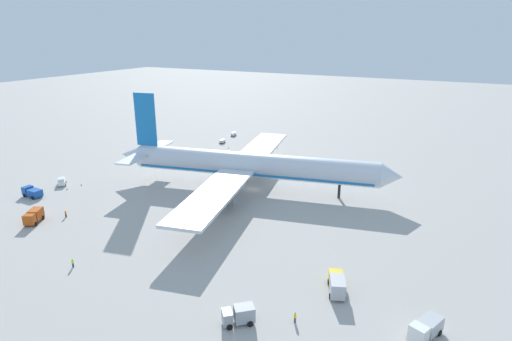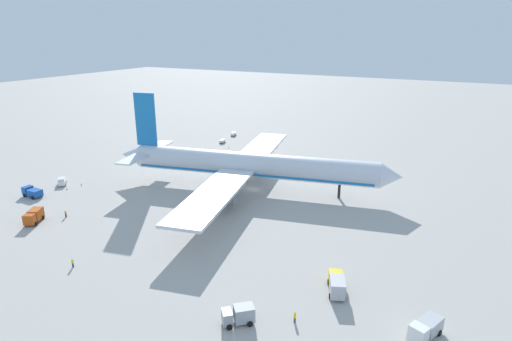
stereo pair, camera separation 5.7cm
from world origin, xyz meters
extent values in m
plane|color=#ADA8A0|center=(0.00, 0.00, 0.00)|extent=(600.00, 600.00, 0.00)
cylinder|color=silver|center=(0.00, 0.00, 6.93)|extent=(64.92, 20.08, 6.42)
cone|color=silver|center=(34.29, 7.45, 6.93)|extent=(6.36, 7.24, 6.29)
cone|color=silver|center=(-34.92, -7.58, 6.93)|extent=(7.57, 7.33, 6.10)
cube|color=#1972BF|center=(-29.83, -6.48, 17.41)|extent=(5.97, 1.76, 14.55)
cube|color=silver|center=(-31.74, -0.03, 8.21)|extent=(6.74, 12.15, 0.36)
cube|color=silver|center=(-28.89, -13.14, 8.21)|extent=(6.74, 12.15, 0.36)
cube|color=silver|center=(-7.62, 19.77, 5.96)|extent=(16.32, 36.55, 0.70)
cylinder|color=slate|center=(-5.52, 14.78, 3.62)|extent=(6.13, 5.04, 3.98)
cube|color=silver|center=(1.27, -21.15, 5.96)|extent=(16.32, 36.55, 0.70)
cylinder|color=slate|center=(1.11, -15.74, 3.63)|extent=(5.89, 4.97, 3.97)
cylinder|color=black|center=(22.25, 4.83, 1.86)|extent=(0.70, 0.70, 3.72)
cylinder|color=black|center=(-4.28, 4.40, 1.86)|extent=(0.70, 0.70, 3.72)
cylinder|color=black|center=(-2.07, -5.78, 1.86)|extent=(0.70, 0.70, 3.72)
cube|color=#1972BF|center=(0.00, 0.00, 5.16)|extent=(62.31, 19.22, 0.50)
cube|color=white|center=(47.62, -41.82, 1.65)|extent=(2.80, 2.47, 2.40)
cube|color=#B2B2B7|center=(48.78, -38.92, 1.48)|extent=(3.49, 4.19, 2.05)
cube|color=black|center=(47.39, -42.38, 2.25)|extent=(1.84, 0.80, 1.05)
cylinder|color=black|center=(46.61, -41.22, 0.45)|extent=(0.61, 0.95, 0.90)
cylinder|color=black|center=(50.14, -38.66, 0.45)|extent=(0.61, 0.95, 0.90)
cylinder|color=black|center=(47.99, -37.79, 0.45)|extent=(0.61, 0.95, 0.90)
cube|color=#BF4C14|center=(-32.44, -42.35, 1.56)|extent=(2.73, 2.43, 2.23)
cube|color=#BF4C14|center=(-33.74, -39.84, 1.61)|extent=(3.50, 3.92, 2.32)
cube|color=black|center=(-32.18, -42.83, 2.12)|extent=(1.72, 0.94, 0.98)
cylinder|color=black|center=(-31.51, -41.69, 0.45)|extent=(0.68, 0.94, 0.90)
cylinder|color=black|center=(-33.51, -42.73, 0.45)|extent=(0.68, 0.94, 0.90)
cylinder|color=black|center=(-33.05, -38.71, 0.45)|extent=(0.68, 0.94, 0.90)
cylinder|color=black|center=(-35.06, -39.75, 0.45)|extent=(0.68, 0.94, 0.90)
cube|color=yellow|center=(33.32, -33.01, 1.41)|extent=(2.85, 2.64, 1.92)
cube|color=#B2B2B7|center=(34.61, -36.22, 1.72)|extent=(3.61, 4.54, 2.54)
cube|color=black|center=(33.07, -32.38, 1.89)|extent=(1.82, 0.79, 0.84)
cylinder|color=black|center=(32.33, -33.61, 0.45)|extent=(0.61, 0.95, 0.90)
cylinder|color=black|center=(34.46, -32.76, 0.45)|extent=(0.61, 0.95, 0.90)
cylinder|color=black|center=(33.85, -37.42, 0.45)|extent=(0.61, 0.95, 0.90)
cylinder|color=black|center=(35.99, -36.57, 0.45)|extent=(0.61, 0.95, 0.90)
cube|color=#999EA5|center=(22.70, -50.47, 1.40)|extent=(2.48, 2.55, 1.89)
cube|color=#999EA5|center=(24.58, -48.81, 1.58)|extent=(3.60, 3.53, 2.26)
cube|color=black|center=(22.33, -50.80, 1.87)|extent=(1.26, 1.42, 0.83)
cylinder|color=black|center=(23.52, -51.19, 0.45)|extent=(0.87, 0.82, 0.90)
cylinder|color=black|center=(22.09, -49.57, 0.45)|extent=(0.87, 0.82, 0.90)
cylinder|color=black|center=(25.76, -49.23, 0.45)|extent=(0.87, 0.82, 0.90)
cylinder|color=black|center=(24.32, -47.60, 0.45)|extent=(0.87, 0.82, 0.90)
cube|color=#194CA5|center=(-49.45, -30.72, 1.46)|extent=(1.68, 2.46, 2.01)
cube|color=#194CA5|center=(-46.55, -30.81, 1.27)|extent=(3.40, 2.52, 1.64)
cube|color=black|center=(-50.01, -30.70, 1.96)|extent=(0.14, 2.03, 0.89)
cylinder|color=black|center=(-49.32, -31.93, 0.45)|extent=(0.91, 0.33, 0.90)
cylinder|color=black|center=(-49.25, -29.52, 0.45)|extent=(0.91, 0.33, 0.90)
cylinder|color=black|center=(-45.89, -32.04, 0.45)|extent=(0.91, 0.33, 0.90)
cylinder|color=black|center=(-45.81, -29.62, 0.45)|extent=(0.91, 0.33, 0.90)
cube|color=white|center=(-48.34, -21.37, 0.87)|extent=(4.35, 4.12, 1.10)
cube|color=white|center=(-48.49, -21.24, 1.70)|extent=(3.10, 3.00, 0.55)
cylinder|color=black|center=(-46.70, -21.57, 0.32)|extent=(0.63, 0.59, 0.64)
cylinder|color=black|center=(-47.91, -22.97, 0.32)|extent=(0.63, 0.59, 0.64)
cylinder|color=black|center=(-48.77, -19.78, 0.32)|extent=(0.63, 0.59, 0.64)
cylinder|color=black|center=(-49.98, -21.18, 0.32)|extent=(0.63, 0.59, 0.64)
cube|color=gray|center=(-35.60, 50.20, 0.28)|extent=(1.64, 2.83, 0.15)
cylinder|color=#333338|center=(-35.75, 51.85, 0.28)|extent=(0.13, 0.60, 0.08)
cube|color=silver|center=(-35.60, 50.20, 0.89)|extent=(1.46, 2.38, 1.09)
cylinder|color=black|center=(-36.39, 51.17, 0.20)|extent=(0.16, 0.41, 0.40)
cylinder|color=black|center=(-34.99, 51.29, 0.20)|extent=(0.16, 0.41, 0.40)
cylinder|color=black|center=(-36.20, 49.11, 0.20)|extent=(0.16, 0.41, 0.40)
cylinder|color=black|center=(-34.80, 49.24, 0.20)|extent=(0.16, 0.41, 0.40)
cube|color=#595B60|center=(-33.48, 38.25, 0.28)|extent=(1.48, 2.64, 0.15)
cylinder|color=#333338|center=(-33.52, 39.85, 0.28)|extent=(0.10, 0.60, 0.08)
cube|color=silver|center=(-33.48, 38.25, 0.85)|extent=(1.32, 2.22, 1.01)
cylinder|color=black|center=(-34.20, 39.22, 0.20)|extent=(0.13, 0.40, 0.40)
cylinder|color=black|center=(-32.81, 39.26, 0.20)|extent=(0.13, 0.40, 0.40)
cylinder|color=black|center=(-34.15, 37.25, 0.20)|extent=(0.13, 0.40, 0.40)
cylinder|color=black|center=(-32.75, 37.29, 0.20)|extent=(0.13, 0.40, 0.40)
cylinder|color=black|center=(-29.50, -35.50, 0.40)|extent=(0.40, 0.40, 0.80)
cylinder|color=orange|center=(-29.50, -35.50, 1.10)|extent=(0.50, 0.50, 0.60)
sphere|color=beige|center=(-29.50, -35.50, 1.51)|extent=(0.22, 0.22, 0.22)
cylinder|color=navy|center=(-10.22, -49.76, 0.42)|extent=(0.45, 0.45, 0.83)
cylinder|color=#B2F219|center=(-10.22, -49.76, 1.15)|extent=(0.57, 0.57, 0.63)
sphere|color=tan|center=(-10.22, -49.76, 1.57)|extent=(0.23, 0.23, 0.23)
cylinder|color=#3F3F47|center=(31.13, -45.38, 0.41)|extent=(0.45, 0.45, 0.83)
cylinder|color=yellow|center=(31.13, -45.38, 1.14)|extent=(0.57, 0.57, 0.62)
sphere|color=#8C6647|center=(31.13, -45.38, 1.56)|extent=(0.22, 0.22, 0.22)
cone|color=orange|center=(-11.84, 40.81, 0.28)|extent=(0.36, 0.36, 0.55)
cone|color=orange|center=(-43.46, -19.05, 0.28)|extent=(0.36, 0.36, 0.55)
cone|color=orange|center=(-44.10, -23.23, 0.28)|extent=(0.36, 0.36, 0.55)
cone|color=orange|center=(-27.53, 33.02, 0.28)|extent=(0.36, 0.36, 0.55)
camera|label=1|loc=(50.18, -94.06, 40.53)|focal=29.81mm
camera|label=2|loc=(50.23, -94.03, 40.53)|focal=29.81mm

